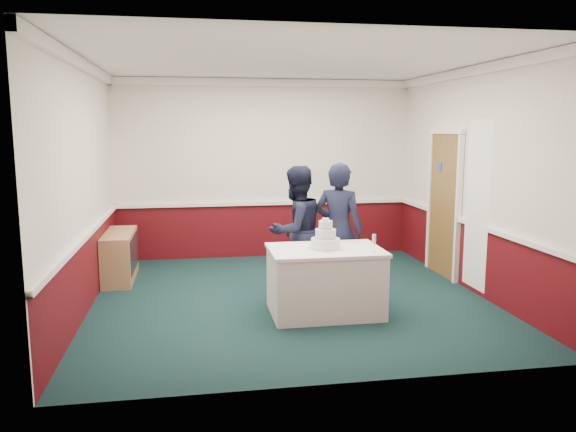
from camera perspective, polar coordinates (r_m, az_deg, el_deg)
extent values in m
plane|color=#13302D|center=(7.37, 0.20, -8.35)|extent=(5.00, 5.00, 0.00)
cube|color=silver|center=(9.51, -2.37, 4.77)|extent=(5.00, 0.05, 3.00)
cube|color=silver|center=(7.08, -19.96, 2.81)|extent=(0.05, 5.00, 3.00)
cube|color=silver|center=(7.88, 18.25, 3.46)|extent=(0.05, 5.00, 3.00)
cube|color=white|center=(7.08, 0.21, 15.30)|extent=(5.00, 5.00, 0.05)
cube|color=#4C0A0F|center=(9.65, -2.33, -1.46)|extent=(5.00, 0.02, 0.90)
cube|color=white|center=(9.57, -2.34, 1.30)|extent=(4.98, 0.05, 0.06)
cube|color=white|center=(9.50, -2.42, 13.39)|extent=(5.00, 0.08, 0.12)
cube|color=brown|center=(8.64, 15.58, 1.02)|extent=(0.05, 0.90, 2.10)
cube|color=#234799|center=(8.70, 15.14, 4.87)|extent=(0.01, 0.12, 0.12)
cube|color=white|center=(7.67, 18.65, 1.05)|extent=(0.02, 0.60, 2.20)
cube|color=#A57E50|center=(8.52, -16.71, -3.92)|extent=(0.40, 1.20, 0.70)
cube|color=black|center=(8.48, -15.35, -3.57)|extent=(0.01, 1.00, 0.50)
cube|color=white|center=(6.71, 3.78, -6.74)|extent=(1.28, 0.88, 0.76)
cube|color=white|center=(6.61, 3.82, -3.48)|extent=(1.32, 0.92, 0.04)
cylinder|color=white|center=(6.60, 3.82, -2.80)|extent=(0.34, 0.34, 0.12)
cylinder|color=silver|center=(6.61, 3.82, -3.20)|extent=(0.35, 0.35, 0.03)
cylinder|color=white|center=(6.58, 3.84, -1.82)|extent=(0.24, 0.24, 0.11)
cylinder|color=silver|center=(6.58, 3.83, -2.19)|extent=(0.25, 0.25, 0.02)
cylinder|color=white|center=(6.56, 3.84, -0.92)|extent=(0.16, 0.16, 0.10)
cylinder|color=silver|center=(6.56, 3.84, -1.26)|extent=(0.17, 0.17, 0.02)
sphere|color=#EDE5C9|center=(6.55, 3.85, -0.34)|extent=(0.03, 0.03, 0.03)
sphere|color=#EDE5C9|center=(6.57, 4.06, -0.32)|extent=(0.03, 0.03, 0.03)
sphere|color=#EDE5C9|center=(6.56, 3.63, -0.31)|extent=(0.03, 0.03, 0.03)
sphere|color=#EDE5C9|center=(6.53, 4.05, -0.37)|extent=(0.03, 0.03, 0.03)
sphere|color=#EDE5C9|center=(6.53, 3.65, -0.37)|extent=(0.03, 0.03, 0.03)
cube|color=silver|center=(6.41, 3.98, -3.67)|extent=(0.07, 0.22, 0.00)
cylinder|color=silver|center=(6.48, 8.71, -3.62)|extent=(0.05, 0.05, 0.01)
cylinder|color=silver|center=(6.47, 8.72, -3.21)|extent=(0.01, 0.01, 0.09)
cylinder|color=silver|center=(6.45, 8.74, -2.34)|extent=(0.04, 0.04, 0.11)
imported|color=black|center=(7.36, 0.83, -1.52)|extent=(1.04, 0.97, 1.71)
imported|color=black|center=(7.28, 5.16, -1.47)|extent=(0.77, 0.70, 1.76)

